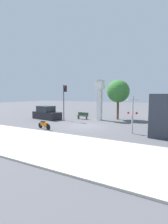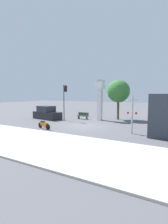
% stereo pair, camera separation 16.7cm
% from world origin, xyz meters
% --- Properties ---
extents(ground_plane, '(120.00, 120.00, 0.00)m').
position_xyz_m(ground_plane, '(0.00, 0.00, 0.00)').
color(ground_plane, '#56565B').
extents(sidewalk_strip, '(36.00, 6.00, 0.10)m').
position_xyz_m(sidewalk_strip, '(0.00, -7.54, 0.05)').
color(sidewalk_strip, '#BCB7A8').
rests_on(sidewalk_strip, ground_plane).
extents(motorcycle, '(1.87, 0.61, 0.84)m').
position_xyz_m(motorcycle, '(-2.56, -3.54, 0.40)').
color(motorcycle, black).
rests_on(motorcycle, ground_plane).
extents(clock_tower, '(1.27, 1.27, 5.32)m').
position_xyz_m(clock_tower, '(-0.46, 4.68, 3.50)').
color(clock_tower, white).
rests_on(clock_tower, ground_plane).
extents(traffic_light, '(0.50, 0.35, 4.60)m').
position_xyz_m(traffic_light, '(-4.18, 2.04, 3.15)').
color(traffic_light, '#47474C').
rests_on(traffic_light, ground_plane).
extents(railroad_crossing_signal, '(0.90, 0.82, 3.26)m').
position_xyz_m(railroad_crossing_signal, '(5.40, -1.29, 1.79)').
color(railroad_crossing_signal, '#B7B7BC').
rests_on(railroad_crossing_signal, ground_plane).
extents(street_tree, '(3.01, 3.01, 5.32)m').
position_xyz_m(street_tree, '(1.43, 6.44, 3.79)').
color(street_tree, brown).
rests_on(street_tree, ground_plane).
extents(bench, '(1.60, 0.44, 0.92)m').
position_xyz_m(bench, '(-2.82, 4.33, 0.49)').
color(bench, '#384C38').
rests_on(bench, ground_plane).
extents(parked_car, '(4.44, 2.47, 1.80)m').
position_xyz_m(parked_car, '(-7.18, 1.93, 0.75)').
color(parked_car, black).
rests_on(parked_car, ground_plane).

